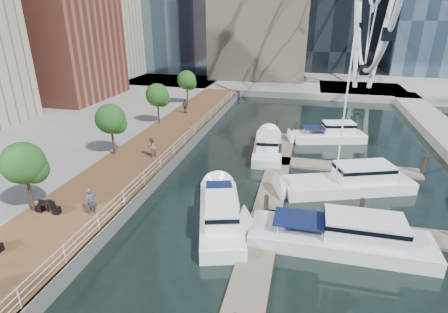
% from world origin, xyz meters
% --- Properties ---
extents(ground, '(520.00, 520.00, 0.00)m').
position_xyz_m(ground, '(0.00, 0.00, 0.00)').
color(ground, black).
rests_on(ground, ground).
extents(boardwalk, '(6.00, 60.00, 1.00)m').
position_xyz_m(boardwalk, '(-9.00, 15.00, 0.50)').
color(boardwalk, brown).
rests_on(boardwalk, ground).
extents(seawall, '(0.25, 60.00, 1.00)m').
position_xyz_m(seawall, '(-6.00, 15.00, 0.50)').
color(seawall, '#595954').
rests_on(seawall, ground).
extents(land_far, '(200.00, 114.00, 1.00)m').
position_xyz_m(land_far, '(0.00, 102.00, 0.50)').
color(land_far, gray).
rests_on(land_far, ground).
extents(pier, '(14.00, 12.00, 1.00)m').
position_xyz_m(pier, '(14.00, 52.00, 0.50)').
color(pier, gray).
rests_on(pier, ground).
extents(railing, '(0.10, 60.00, 1.05)m').
position_xyz_m(railing, '(-6.10, 15.00, 1.52)').
color(railing, white).
rests_on(railing, boardwalk).
extents(floating_docks, '(16.00, 34.00, 2.60)m').
position_xyz_m(floating_docks, '(7.97, 9.98, 0.49)').
color(floating_docks, '#6D6051').
rests_on(floating_docks, ground).
extents(street_trees, '(2.60, 42.60, 4.60)m').
position_xyz_m(street_trees, '(-11.40, 14.00, 4.29)').
color(street_trees, '#3F2B1C').
rests_on(street_trees, ground).
extents(yacht_foreground, '(11.34, 3.05, 2.15)m').
position_xyz_m(yacht_foreground, '(7.50, 6.04, 0.00)').
color(yacht_foreground, silver).
rests_on(yacht_foreground, ground).
extents(pedestrian_near, '(0.75, 0.77, 1.78)m').
position_xyz_m(pedestrian_near, '(-7.42, 4.45, 1.89)').
color(pedestrian_near, '#44455B').
rests_on(pedestrian_near, boardwalk).
extents(pedestrian_mid, '(0.79, 0.97, 1.86)m').
position_xyz_m(pedestrian_mid, '(-7.85, 14.20, 1.93)').
color(pedestrian_mid, gray).
rests_on(pedestrian_mid, boardwalk).
extents(pedestrian_far, '(1.16, 0.71, 1.85)m').
position_xyz_m(pedestrian_far, '(-9.91, 28.93, 1.92)').
color(pedestrian_far, '#373D45').
rests_on(pedestrian_far, boardwalk).
extents(moored_yachts, '(23.98, 35.83, 11.50)m').
position_xyz_m(moored_yachts, '(9.13, 12.58, 0.00)').
color(moored_yachts, white).
rests_on(moored_yachts, ground).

